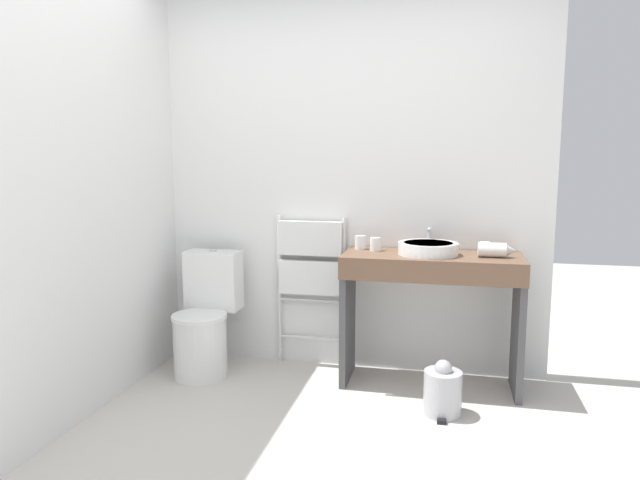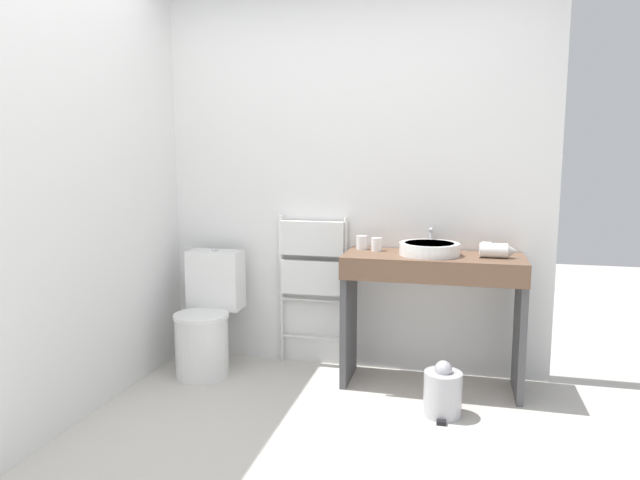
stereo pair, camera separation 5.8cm
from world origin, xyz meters
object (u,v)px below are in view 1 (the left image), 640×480
hair_dryer (494,250)px  towel_radiator (310,264)px  sink_basin (428,248)px  cup_near_wall (360,242)px  cup_near_edge (375,244)px  trash_bin (443,391)px  toilet (205,321)px

hair_dryer → towel_radiator: bearing=171.2°
towel_radiator → sink_basin: (0.78, -0.19, 0.17)m
cup_near_wall → cup_near_edge: (0.10, -0.04, -0.00)m
sink_basin → trash_bin: bearing=-74.1°
cup_near_wall → sink_basin: bearing=-15.5°
cup_near_edge → hair_dryer: (0.72, -0.07, 0.00)m
toilet → sink_basin: (1.44, 0.09, 0.53)m
sink_basin → cup_near_wall: 0.45m
towel_radiator → cup_near_edge: bearing=-13.6°
hair_dryer → sink_basin: bearing=-179.0°
hair_dryer → trash_bin: bearing=-123.9°
sink_basin → hair_dryer: hair_dryer is taller
cup_near_wall → trash_bin: bearing=-43.5°
toilet → sink_basin: bearing=3.5°
toilet → hair_dryer: hair_dryer is taller
sink_basin → hair_dryer: bearing=1.0°
hair_dryer → cup_near_wall: bearing=172.1°
cup_near_wall → towel_radiator: bearing=169.3°
cup_near_edge → toilet: bearing=-171.5°
cup_near_wall → toilet: bearing=-168.2°
toilet → trash_bin: toilet is taller
sink_basin → cup_near_wall: cup_near_wall is taller
towel_radiator → trash_bin: (0.90, -0.59, -0.57)m
toilet → cup_near_wall: bearing=11.8°
towel_radiator → trash_bin: size_ratio=3.28×
towel_radiator → sink_basin: 0.82m
hair_dryer → trash_bin: size_ratio=0.69×
sink_basin → trash_bin: (0.11, -0.40, -0.74)m
toilet → sink_basin: size_ratio=2.21×
towel_radiator → cup_near_wall: size_ratio=11.68×
towel_radiator → cup_near_wall: towel_radiator is taller
towel_radiator → sink_basin: size_ratio=2.84×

